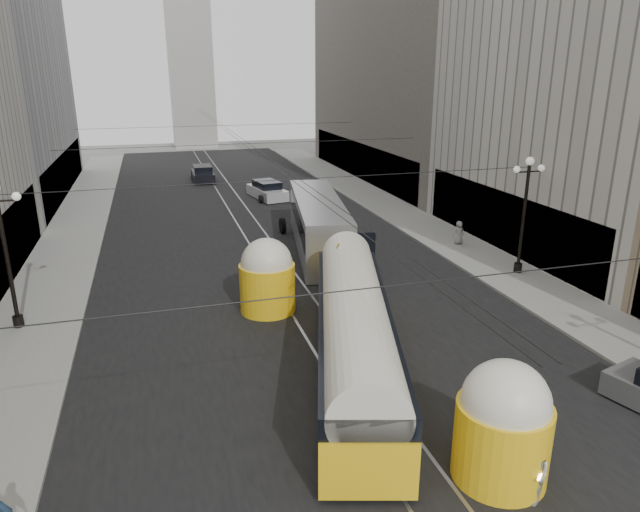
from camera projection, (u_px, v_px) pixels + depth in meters
road at (249, 226)px, 41.59m from camera, size 20.00×85.00×0.02m
sidewalk_left at (78, 225)px, 41.55m from camera, size 4.00×72.00×0.15m
sidewalk_right at (383, 204)px, 47.97m from camera, size 4.00×72.00×0.15m
rail_left at (239, 227)px, 41.39m from camera, size 0.12×85.00×0.04m
rail_right at (259, 225)px, 41.79m from camera, size 0.12×85.00×0.04m
building_right_far at (418, 11)px, 56.01m from camera, size 12.60×32.60×32.60m
distant_tower at (189, 39)px, 80.26m from camera, size 6.00×6.00×31.36m
lamppost_left_mid at (5, 248)px, 23.83m from camera, size 1.86×0.44×6.37m
lamppost_right_mid at (525, 209)px, 30.57m from camera, size 1.86×0.44×6.37m
catenary at (250, 146)px, 38.87m from camera, size 25.00×72.00×0.23m
streetcar at (354, 330)px, 20.93m from camera, size 6.47×15.79×3.59m
city_bus at (318, 222)px, 35.65m from camera, size 4.87×13.19×3.26m
sedan_white_far at (267, 190)px, 50.27m from camera, size 2.96×5.28×1.57m
sedan_dark_far at (203, 174)px, 58.28m from camera, size 2.08×4.98×1.57m
pedestrian_crossing_a at (405, 437)px, 16.19m from camera, size 0.58×0.75×1.83m
pedestrian_crossing_b at (534, 473)px, 14.78m from camera, size 0.81×0.96×1.75m
pedestrian_sidewalk_right at (459, 233)px, 36.55m from camera, size 0.75×0.48×1.51m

